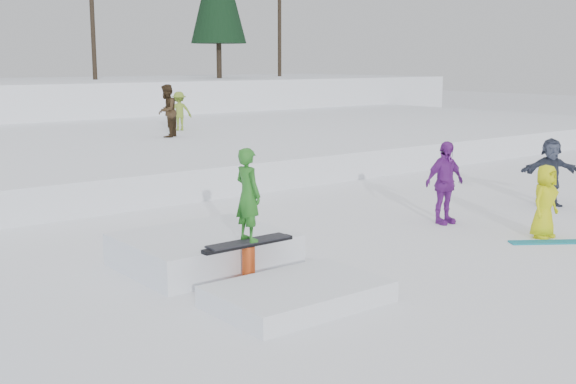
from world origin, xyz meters
TOP-DOWN VIEW (x-y plane):
  - ground at (0.00, 0.00)m, footprint 120.00×120.00m
  - snow_midrise at (0.00, 16.00)m, footprint 50.00×18.00m
  - walker_olive at (4.83, 14.15)m, footprint 1.11×1.10m
  - walker_ygreen at (6.41, 16.05)m, footprint 1.06×0.78m
  - spectator_purple at (4.53, 1.79)m, footprint 1.06×0.52m
  - spectator_yellow at (5.06, -0.23)m, footprint 0.73×0.50m
  - spectator_dark at (7.95, 1.44)m, footprint 1.48×1.28m
  - loose_board_teal at (4.75, -0.53)m, footprint 1.31×1.02m
  - jib_rail_feature at (-1.15, 1.48)m, footprint 2.60×4.40m

SIDE VIEW (x-z plane):
  - ground at x=0.00m, z-range 0.00..0.00m
  - loose_board_teal at x=4.75m, z-range 0.00..0.03m
  - jib_rail_feature at x=-1.15m, z-range -0.75..1.36m
  - snow_midrise at x=0.00m, z-range 0.00..0.80m
  - spectator_yellow at x=5.06m, z-range 0.00..1.43m
  - spectator_dark at x=7.95m, z-range 0.00..1.61m
  - spectator_purple at x=4.53m, z-range 0.00..1.75m
  - walker_ygreen at x=6.41m, z-range 0.80..2.26m
  - walker_olive at x=4.83m, z-range 0.80..2.61m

